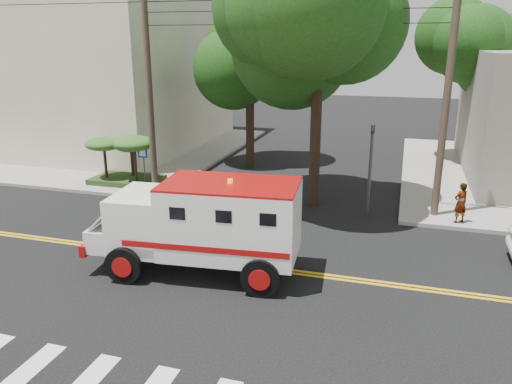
% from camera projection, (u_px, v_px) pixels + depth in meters
% --- Properties ---
extents(ground, '(100.00, 100.00, 0.00)m').
position_uv_depth(ground, '(227.00, 263.00, 15.46)').
color(ground, black).
rests_on(ground, ground).
extents(sidewalk_nw, '(17.00, 17.00, 0.15)m').
position_uv_depth(sidewalk_nw, '(99.00, 148.00, 31.51)').
color(sidewalk_nw, gray).
rests_on(sidewalk_nw, ground).
extents(building_left, '(16.00, 14.00, 10.00)m').
position_uv_depth(building_left, '(78.00, 64.00, 31.95)').
color(building_left, '#BFB59D').
rests_on(building_left, sidewalk_nw).
extents(utility_pole_left, '(0.28, 0.28, 9.00)m').
position_uv_depth(utility_pole_left, '(149.00, 92.00, 21.17)').
color(utility_pole_left, '#382D23').
rests_on(utility_pole_left, ground).
extents(utility_pole_right, '(0.28, 0.28, 9.00)m').
position_uv_depth(utility_pole_right, '(446.00, 101.00, 18.08)').
color(utility_pole_right, '#382D23').
rests_on(utility_pole_right, ground).
extents(tree_main, '(6.08, 5.70, 9.85)m').
position_uv_depth(tree_main, '(330.00, 24.00, 18.50)').
color(tree_main, black).
rests_on(tree_main, ground).
extents(tree_left, '(4.48, 4.20, 7.70)m').
position_uv_depth(tree_left, '(255.00, 58.00, 25.31)').
color(tree_left, black).
rests_on(tree_left, ground).
extents(tree_right, '(4.80, 4.50, 8.20)m').
position_uv_depth(tree_right, '(491.00, 51.00, 25.67)').
color(tree_right, black).
rests_on(tree_right, ground).
extents(traffic_signal, '(0.15, 0.18, 3.60)m').
position_uv_depth(traffic_signal, '(371.00, 161.00, 18.89)').
color(traffic_signal, '#3F3F42').
rests_on(traffic_signal, ground).
extents(accessibility_sign, '(0.45, 0.10, 2.02)m').
position_uv_depth(accessibility_sign, '(144.00, 162.00, 22.42)').
color(accessibility_sign, '#3F3F42').
rests_on(accessibility_sign, ground).
extents(palm_planter, '(3.52, 2.63, 2.36)m').
position_uv_depth(palm_planter, '(124.00, 152.00, 23.09)').
color(palm_planter, '#1E3314').
rests_on(palm_planter, sidewalk_nw).
extents(armored_truck, '(6.35, 2.97, 2.81)m').
position_uv_depth(armored_truck, '(204.00, 222.00, 14.43)').
color(armored_truck, white).
rests_on(armored_truck, ground).
extents(pedestrian_a, '(0.67, 0.62, 1.53)m').
position_uv_depth(pedestrian_a, '(461.00, 203.00, 18.26)').
color(pedestrian_a, gray).
rests_on(pedestrian_a, sidewalk_ne).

